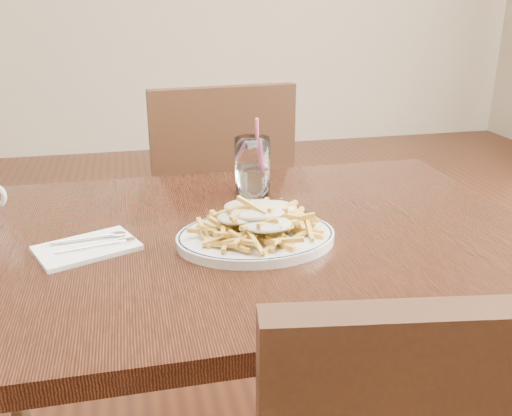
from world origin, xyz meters
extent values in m
cube|color=black|center=(0.00, 0.00, 0.73)|extent=(1.20, 0.80, 0.04)
cylinder|color=black|center=(-0.55, 0.35, 0.35)|extent=(0.05, 0.05, 0.71)
cylinder|color=black|center=(0.55, 0.35, 0.35)|extent=(0.05, 0.05, 0.71)
cube|color=black|center=(0.06, 0.80, 0.45)|extent=(0.47, 0.47, 0.04)
cube|color=black|center=(0.07, 0.60, 0.70)|extent=(0.44, 0.08, 0.48)
cylinder|color=black|center=(0.23, 1.00, 0.21)|extent=(0.04, 0.04, 0.42)
cylinder|color=black|center=(-0.14, 0.97, 0.21)|extent=(0.04, 0.04, 0.42)
cylinder|color=black|center=(0.26, 0.63, 0.21)|extent=(0.04, 0.04, 0.42)
cylinder|color=black|center=(-0.11, 0.60, 0.21)|extent=(0.04, 0.04, 0.42)
torus|color=black|center=(0.02, -0.06, 0.77)|extent=(0.32, 0.32, 0.01)
ellipsoid|color=beige|center=(0.02, -0.06, 0.82)|extent=(0.20, 0.18, 0.03)
cube|color=white|center=(-0.29, -0.02, 0.75)|extent=(0.21, 0.17, 0.01)
cylinder|color=white|center=(0.08, 0.22, 0.82)|extent=(0.08, 0.08, 0.13)
cylinder|color=white|center=(0.08, 0.22, 0.78)|extent=(0.07, 0.07, 0.06)
cylinder|color=pink|center=(0.09, 0.23, 0.84)|extent=(0.02, 0.04, 0.18)
camera|label=1|loc=(-0.20, -1.02, 1.20)|focal=40.00mm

